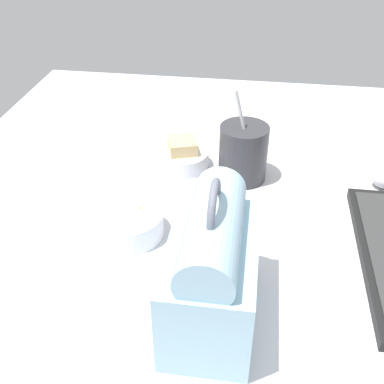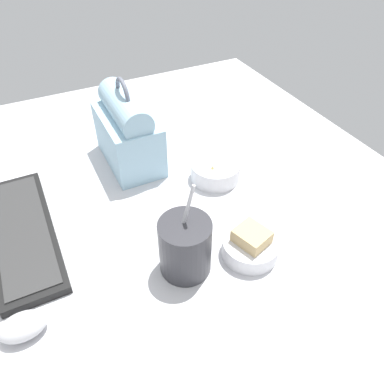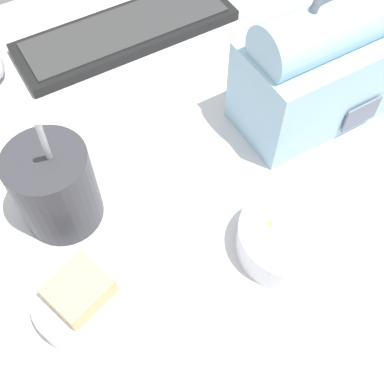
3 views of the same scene
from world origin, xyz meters
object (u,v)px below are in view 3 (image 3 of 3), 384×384
object	(u,v)px
keyboard	(126,31)
soup_cup	(55,187)
lunch_bag	(320,67)
bento_bowl_snacks	(287,237)
bento_bowl_sandwich	(83,298)

from	to	relation	value
keyboard	soup_cup	size ratio (longest dim) A/B	1.91
lunch_bag	soup_cup	size ratio (longest dim) A/B	1.18
soup_cup	bento_bowl_snacks	distance (cm)	28.62
soup_cup	bento_bowl_snacks	world-z (taller)	soup_cup
lunch_bag	bento_bowl_snacks	bearing A→B (deg)	-135.02
bento_bowl_sandwich	bento_bowl_snacks	size ratio (longest dim) A/B	0.93
soup_cup	keyboard	bearing A→B (deg)	50.59
keyboard	lunch_bag	distance (cm)	34.18
bento_bowl_sandwich	bento_bowl_snacks	distance (cm)	24.89
lunch_bag	soup_cup	xyz separation A→B (cm)	(-37.88, 2.15, -2.88)
bento_bowl_snacks	soup_cup	bearing A→B (deg)	139.45
soup_cup	bento_bowl_sandwich	size ratio (longest dim) A/B	1.73
lunch_bag	soup_cup	world-z (taller)	lunch_bag
keyboard	soup_cup	xyz separation A→B (cm)	(-22.41, -27.27, 5.09)
lunch_bag	bento_bowl_snacks	world-z (taller)	lunch_bag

